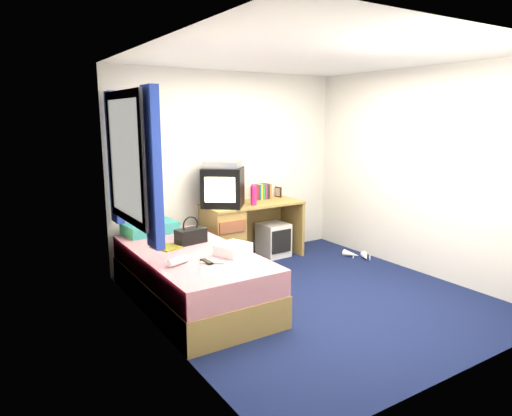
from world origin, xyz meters
TOP-DOWN VIEW (x-y plane):
  - ground at (0.00, 0.00)m, footprint 3.40×3.40m
  - room_shell at (0.00, 0.00)m, footprint 3.40×3.40m
  - bed at (-1.10, 0.53)m, footprint 1.01×2.00m
  - pillow at (-1.20, 1.41)m, footprint 0.61×0.42m
  - desk at (-0.10, 1.44)m, footprint 1.30×0.55m
  - storage_cube at (0.49, 1.39)m, footprint 0.37×0.37m
  - crt_tv at (-0.24, 1.44)m, footprint 0.65×0.65m
  - vcr at (-0.24, 1.44)m, footprint 0.51×0.50m
  - book_row at (0.43, 1.60)m, footprint 0.24×0.13m
  - picture_frame at (0.71, 1.60)m, footprint 0.03×0.12m
  - pink_water_bottle at (0.11, 1.29)m, footprint 0.09×0.09m
  - aerosol_can at (0.01, 1.44)m, footprint 0.06×0.06m
  - handbag at (-0.98, 0.80)m, footprint 0.33×0.22m
  - towel at (-0.80, 0.21)m, footprint 0.38×0.35m
  - magazine at (-1.27, 0.76)m, footprint 0.29×0.34m
  - water_bottle at (-1.38, 0.20)m, footprint 0.21×0.13m
  - colour_swatch_fan at (-1.09, 0.08)m, footprint 0.21×0.18m
  - remote_control at (-1.13, 0.11)m, footprint 0.06×0.16m
  - window_assembly at (-1.55, 0.90)m, footprint 0.11×1.42m
  - white_heels at (1.36, 0.69)m, footprint 0.25×0.42m

SIDE VIEW (x-z plane):
  - ground at x=0.00m, z-range 0.00..0.00m
  - white_heels at x=1.36m, z-range -0.01..0.09m
  - storage_cube at x=0.49m, z-range 0.00..0.44m
  - bed at x=-1.10m, z-range 0.00..0.54m
  - desk at x=-0.10m, z-range 0.03..0.78m
  - colour_swatch_fan at x=-1.09m, z-range 0.54..0.55m
  - magazine at x=-1.27m, z-range 0.54..0.55m
  - remote_control at x=-1.13m, z-range 0.54..0.56m
  - water_bottle at x=-1.38m, z-range 0.54..0.61m
  - towel at x=-0.80m, z-range 0.54..0.64m
  - pillow at x=-1.20m, z-range 0.54..0.67m
  - handbag at x=-0.98m, z-range 0.48..0.77m
  - picture_frame at x=0.71m, z-range 0.75..0.89m
  - aerosol_can at x=0.01m, z-range 0.75..0.92m
  - book_row at x=0.43m, z-range 0.75..0.95m
  - pink_water_bottle at x=0.11m, z-range 0.75..0.98m
  - crt_tv at x=-0.24m, z-range 0.75..1.23m
  - vcr at x=-0.24m, z-range 1.23..1.31m
  - window_assembly at x=-1.55m, z-range 0.72..2.12m
  - room_shell at x=0.00m, z-range -0.25..3.15m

